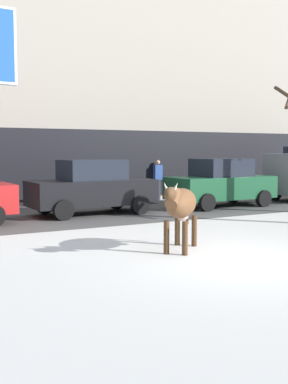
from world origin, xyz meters
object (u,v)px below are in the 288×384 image
at_px(cow_brown, 180,205).
at_px(car_darkgreen_sedan, 221,183).
at_px(car_black_sedan, 92,187).
at_px(pedestrian_near_billboard, 158,180).

distance_m(cow_brown, car_darkgreen_sedan, 8.35).
bearing_deg(car_darkgreen_sedan, car_black_sedan, 176.54).
distance_m(cow_brown, car_black_sedan, 6.40).
bearing_deg(cow_brown, pedestrian_near_billboard, 62.60).
xyz_separation_m(cow_brown, car_darkgreen_sedan, (5.74, 6.07, -0.09)).
bearing_deg(cow_brown, car_darkgreen_sedan, 46.57).
height_order(car_black_sedan, car_darkgreen_sedan, same).
bearing_deg(pedestrian_near_billboard, car_black_sedan, -144.78).
bearing_deg(pedestrian_near_billboard, car_darkgreen_sedan, -75.76).
bearing_deg(car_black_sedan, pedestrian_near_billboard, 35.22).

